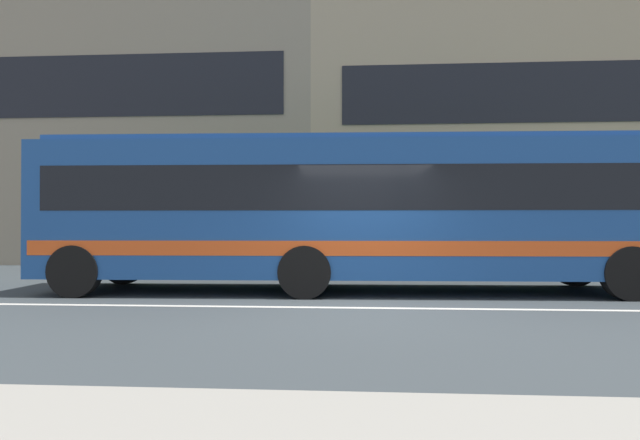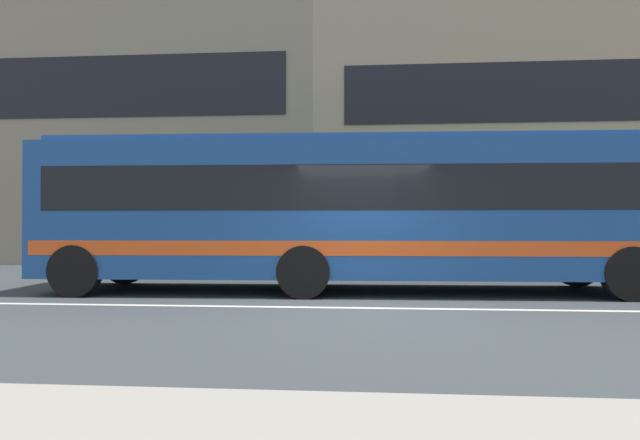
% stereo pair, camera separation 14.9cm
% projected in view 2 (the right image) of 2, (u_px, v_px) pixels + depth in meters
% --- Properties ---
extents(ground_plane, '(160.00, 160.00, 0.00)m').
position_uv_depth(ground_plane, '(364.00, 308.00, 8.98)').
color(ground_plane, '#394044').
extents(lane_centre_line, '(60.00, 0.16, 0.01)m').
position_uv_depth(lane_centre_line, '(364.00, 308.00, 8.98)').
color(lane_centre_line, silver).
rests_on(lane_centre_line, ground_plane).
extents(hedge_row_far, '(21.11, 1.10, 0.91)m').
position_uv_depth(hedge_row_far, '(469.00, 259.00, 14.55)').
color(hedge_row_far, '#287032').
rests_on(hedge_row_far, ground_plane).
extents(apartment_block_left, '(22.44, 9.02, 10.53)m').
position_uv_depth(apartment_block_left, '(63.00, 135.00, 23.21)').
color(apartment_block_left, gray).
rests_on(apartment_block_left, ground_plane).
extents(transit_bus, '(12.46, 2.92, 3.14)m').
position_uv_depth(transit_bus, '(345.00, 208.00, 11.28)').
color(transit_bus, '#1D4A90').
rests_on(transit_bus, ground_plane).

